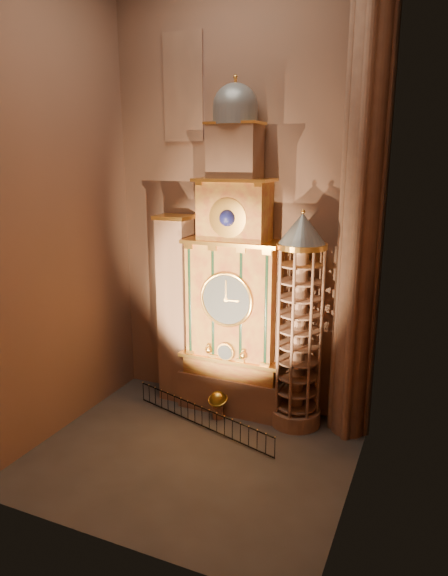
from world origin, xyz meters
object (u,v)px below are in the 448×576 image
at_px(astronomical_clock, 234,288).
at_px(stair_turret, 299,324).
at_px(celestial_globe, 218,402).
at_px(iron_railing, 202,417).
at_px(portrait_tower, 176,309).

height_order(astronomical_clock, stair_turret, astronomical_clock).
relative_size(astronomical_clock, celestial_globe, 11.32).
bearing_deg(iron_railing, celestial_globe, 74.70).
height_order(celestial_globe, iron_railing, celestial_globe).
relative_size(astronomical_clock, iron_railing, 1.98).
height_order(astronomical_clock, portrait_tower, astronomical_clock).
bearing_deg(celestial_globe, iron_railing, -105.30).
relative_size(portrait_tower, celestial_globe, 6.91).
distance_m(astronomical_clock, stair_turret, 3.78).
xyz_separation_m(portrait_tower, celestial_globe, (3.09, -1.38, -4.26)).
height_order(stair_turret, celestial_globe, stair_turret).
bearing_deg(iron_railing, portrait_tower, 136.87).
bearing_deg(astronomical_clock, stair_turret, -4.30).
distance_m(stair_turret, iron_railing, 6.68).
xyz_separation_m(stair_turret, celestial_globe, (-3.81, -1.10, -4.38)).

